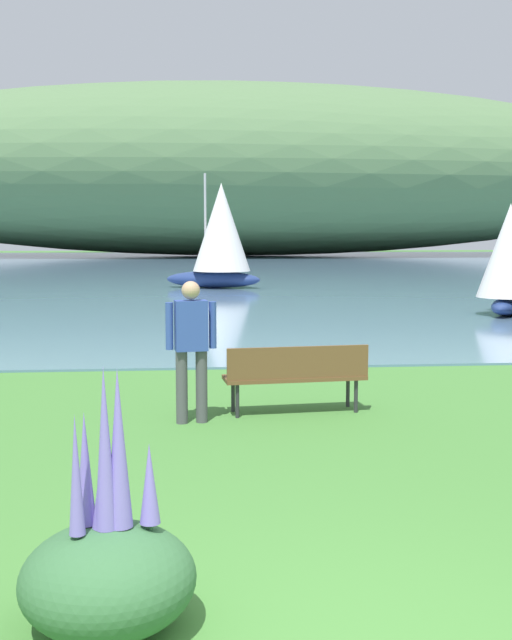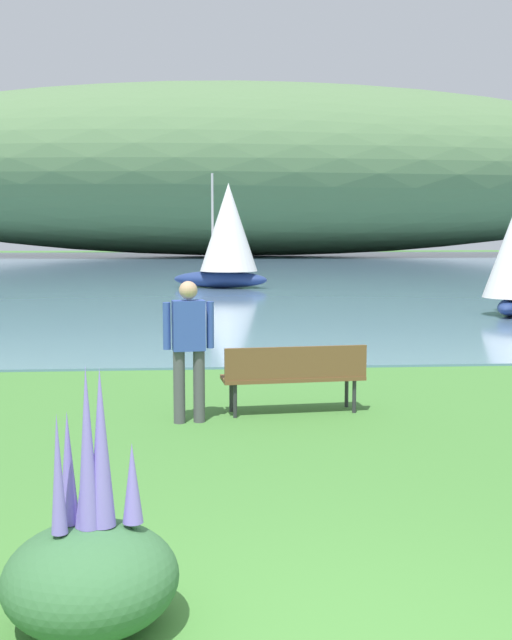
{
  "view_description": "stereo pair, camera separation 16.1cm",
  "coord_description": "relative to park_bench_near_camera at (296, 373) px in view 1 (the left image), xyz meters",
  "views": [
    {
      "loc": [
        -0.84,
        -3.59,
        2.27
      ],
      "look_at": [
        0.13,
        7.63,
        1.0
      ],
      "focal_mm": 43.16,
      "sensor_mm": 36.0,
      "label": 1
    },
    {
      "loc": [
        -0.68,
        -3.6,
        2.27
      ],
      "look_at": [
        0.13,
        7.63,
        1.0
      ],
      "focal_mm": 43.16,
      "sensor_mm": 36.0,
      "label": 2
    }
  ],
  "objects": [
    {
      "name": "bay_water",
      "position": [
        -0.48,
        43.25,
        -0.5
      ],
      "size": [
        180.0,
        80.0,
        0.04
      ],
      "primitive_type": "cube",
      "color": "#5B7F9E",
      "rests_on": "ground"
    },
    {
      "name": "echium_bush_closest_to_camera",
      "position": [
        -1.8,
        -5.21,
        -0.15
      ],
      "size": [
        1.01,
        1.01,
        1.54
      ],
      "color": "#386B3D",
      "rests_on": "ground"
    },
    {
      "name": "person_on_the_grass",
      "position": [
        -1.31,
        -0.36,
        0.46
      ],
      "size": [
        0.6,
        0.27,
        1.71
      ],
      "color": "#4C4C51",
      "rests_on": "ground"
    },
    {
      "name": "sailboat_mid_bay",
      "position": [
        7.37,
        10.87,
        1.09
      ],
      "size": [
        2.41,
        2.81,
        3.33
      ],
      "color": "navy",
      "rests_on": "bay_water"
    },
    {
      "name": "sailboat_nearest_to_shore",
      "position": [
        -0.06,
        22.17,
        1.72
      ],
      "size": [
        4.13,
        2.96,
        4.68
      ],
      "color": "navy",
      "rests_on": "bay_water"
    },
    {
      "name": "park_bench_near_camera",
      "position": [
        0.0,
        0.0,
        0.0
      ],
      "size": [
        1.84,
        0.66,
        0.88
      ],
      "color": "brown",
      "rests_on": "ground"
    },
    {
      "name": "distant_hillside",
      "position": [
        3.79,
        69.25,
        8.03
      ],
      "size": [
        91.22,
        28.0,
        17.02
      ],
      "primitive_type": "ellipsoid",
      "color": "#567A4C",
      "rests_on": "bay_water"
    }
  ]
}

